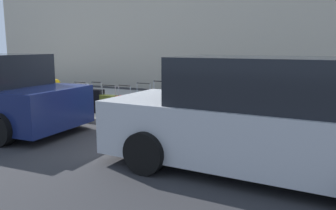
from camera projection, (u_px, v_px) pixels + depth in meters
ground_plane at (115, 127)px, 7.93m from camera, size 40.00×40.00×0.00m
sidewalk_curb at (164, 107)px, 10.12m from camera, size 18.00×5.00×0.14m
suitcase_teal_0 at (286, 114)px, 6.70m from camera, size 0.45×0.27×1.02m
suitcase_red_1 at (262, 115)px, 6.88m from camera, size 0.37×0.23×0.73m
suitcase_olive_2 at (241, 112)px, 7.13m from camera, size 0.45×0.24×0.96m
suitcase_black_3 at (217, 110)px, 7.25m from camera, size 0.45×0.27×1.07m
suitcase_silver_4 at (195, 111)px, 7.49m from camera, size 0.45×0.25×0.85m
suitcase_maroon_5 at (176, 107)px, 7.68m from camera, size 0.41×0.29×0.79m
suitcase_navy_6 at (160, 107)px, 7.96m from camera, size 0.41×0.26×0.94m
suitcase_teal_7 at (144, 106)px, 8.21m from camera, size 0.46×0.28×0.86m
suitcase_red_8 at (125, 106)px, 8.34m from camera, size 0.42×0.24×0.80m
suitcase_olive_9 at (109, 105)px, 8.57m from camera, size 0.48×0.19×0.78m
suitcase_black_10 at (97, 101)px, 8.86m from camera, size 0.37×0.26×0.82m
suitcase_silver_11 at (80, 98)px, 8.93m from camera, size 0.44×0.22×0.81m
fire_hydrant at (57, 93)px, 9.38m from camera, size 0.39×0.21×0.83m
bollard_post at (33, 95)px, 9.60m from camera, size 0.13×0.13×0.73m
parked_car_silver_0 at (262, 120)px, 4.94m from camera, size 4.83×2.08×1.71m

